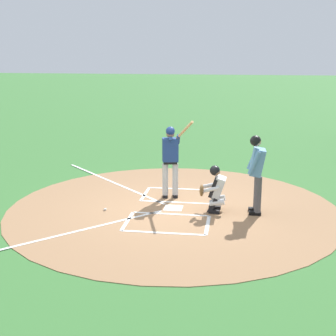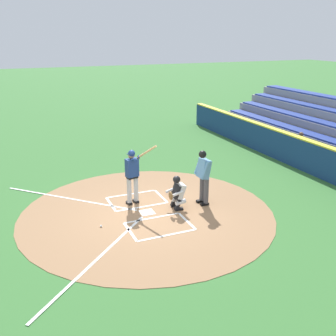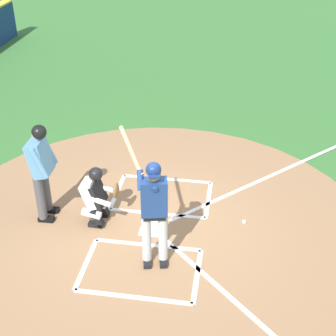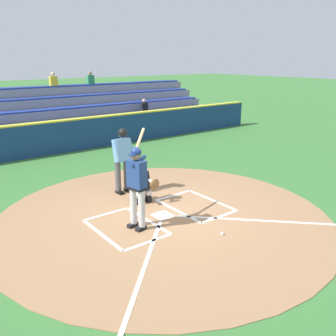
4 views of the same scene
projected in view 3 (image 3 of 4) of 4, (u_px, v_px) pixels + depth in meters
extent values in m
plane|color=#387033|center=(153.00, 229.00, 8.69)|extent=(120.00, 120.00, 0.00)
cylinder|color=#99704C|center=(153.00, 229.00, 8.68)|extent=(8.00, 8.00, 0.01)
cube|color=white|center=(153.00, 229.00, 8.68)|extent=(0.44, 0.44, 0.01)
cube|color=white|center=(117.00, 191.00, 9.69)|extent=(1.20, 0.08, 0.01)
cube|color=white|center=(208.00, 199.00, 9.45)|extent=(1.20, 0.08, 0.01)
cube|color=white|center=(157.00, 214.00, 9.06)|extent=(0.08, 1.80, 0.01)
cube|color=white|center=(167.00, 179.00, 10.07)|extent=(0.08, 1.80, 0.01)
cube|color=white|center=(86.00, 263.00, 7.91)|extent=(1.20, 0.08, 0.01)
cube|color=white|center=(197.00, 275.00, 7.67)|extent=(1.20, 0.08, 0.01)
cube|color=white|center=(148.00, 245.00, 8.30)|extent=(0.08, 1.80, 0.01)
cube|color=white|center=(133.00, 297.00, 7.29)|extent=(0.08, 1.80, 0.01)
cube|color=white|center=(270.00, 176.00, 10.18)|extent=(3.73, 3.73, 0.01)
cylinder|color=#BCBCBC|center=(163.00, 238.00, 7.70)|extent=(0.15, 0.15, 0.84)
cube|color=black|center=(163.00, 262.00, 7.90)|extent=(0.28, 0.17, 0.09)
cylinder|color=#BCBCBC|center=(146.00, 239.00, 7.69)|extent=(0.15, 0.15, 0.84)
cube|color=black|center=(147.00, 262.00, 7.89)|extent=(0.28, 0.17, 0.09)
cube|color=black|center=(154.00, 214.00, 7.45)|extent=(0.29, 0.38, 0.10)
cube|color=navy|center=(154.00, 197.00, 7.29)|extent=(0.32, 0.44, 0.60)
sphere|color=#9E7051|center=(154.00, 175.00, 7.06)|extent=(0.21, 0.21, 0.21)
sphere|color=navy|center=(153.00, 170.00, 7.04)|extent=(0.23, 0.23, 0.23)
cube|color=navy|center=(154.00, 176.00, 6.97)|extent=(0.14, 0.19, 0.02)
cylinder|color=navy|center=(155.00, 180.00, 7.19)|extent=(0.44, 0.18, 0.21)
cylinder|color=navy|center=(140.00, 180.00, 7.18)|extent=(0.28, 0.14, 0.29)
cylinder|color=tan|center=(131.00, 150.00, 7.32)|extent=(0.62, 0.49, 0.53)
cylinder|color=tan|center=(141.00, 175.00, 7.19)|extent=(0.10, 0.11, 0.08)
cube|color=black|center=(101.00, 214.00, 9.00)|extent=(0.13, 0.26, 0.09)
cube|color=black|center=(103.00, 207.00, 8.91)|extent=(0.13, 0.25, 0.37)
cylinder|color=silver|center=(97.00, 203.00, 8.88)|extent=(0.16, 0.37, 0.21)
cube|color=black|center=(96.00, 225.00, 8.73)|extent=(0.13, 0.26, 0.09)
cube|color=black|center=(97.00, 218.00, 8.64)|extent=(0.13, 0.25, 0.37)
cylinder|color=silver|center=(92.00, 214.00, 8.62)|extent=(0.16, 0.37, 0.21)
cube|color=silver|center=(92.00, 192.00, 8.58)|extent=(0.41, 0.37, 0.52)
cube|color=black|center=(98.00, 193.00, 8.56)|extent=(0.43, 0.23, 0.46)
sphere|color=#9E7051|center=(95.00, 175.00, 8.37)|extent=(0.21, 0.21, 0.21)
sphere|color=black|center=(96.00, 174.00, 8.36)|extent=(0.24, 0.24, 0.24)
cylinder|color=silver|center=(105.00, 188.00, 8.73)|extent=(0.11, 0.45, 0.20)
cylinder|color=silver|center=(98.00, 201.00, 8.39)|extent=(0.11, 0.45, 0.20)
ellipsoid|color=brown|center=(116.00, 191.00, 8.71)|extent=(0.28, 0.11, 0.28)
cylinder|color=#4C4C51|center=(46.00, 189.00, 8.87)|extent=(0.16, 0.16, 0.86)
cube|color=black|center=(51.00, 210.00, 9.10)|extent=(0.14, 0.28, 0.09)
cylinder|color=#4C4C51|center=(40.00, 198.00, 8.63)|extent=(0.16, 0.16, 0.86)
cube|color=black|center=(46.00, 219.00, 8.86)|extent=(0.14, 0.28, 0.09)
cube|color=#5B8EB7|center=(40.00, 158.00, 8.36)|extent=(0.45, 0.38, 0.66)
sphere|color=tan|center=(38.00, 133.00, 8.11)|extent=(0.22, 0.22, 0.22)
sphere|color=black|center=(39.00, 132.00, 8.10)|extent=(0.25, 0.25, 0.25)
cylinder|color=#5B8EB7|center=(49.00, 150.00, 8.54)|extent=(0.11, 0.29, 0.56)
cylinder|color=#5B8EB7|center=(39.00, 164.00, 8.13)|extent=(0.11, 0.29, 0.56)
sphere|color=white|center=(244.00, 222.00, 8.81)|extent=(0.07, 0.07, 0.07)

